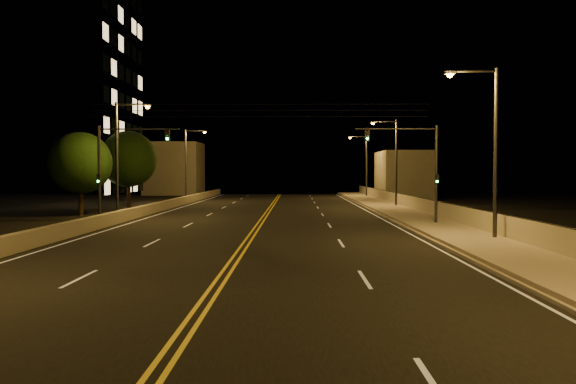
{
  "coord_description": "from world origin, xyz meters",
  "views": [
    {
      "loc": [
        2.31,
        -7.03,
        3.37
      ],
      "look_at": [
        2.0,
        18.0,
        2.5
      ],
      "focal_mm": 35.0,
      "sensor_mm": 36.0,
      "label": 1
    }
  ],
  "objects_px": {
    "streetlight_3": "(364,161)",
    "tree_0": "(80,163)",
    "building_tower": "(14,88)",
    "streetlight_5": "(121,152)",
    "streetlight_6": "(188,160)",
    "streetlight_2": "(393,157)",
    "traffic_signal_left": "(115,163)",
    "traffic_signal_right": "(420,163)",
    "tree_1": "(128,159)",
    "streetlight_1": "(490,141)"
  },
  "relations": [
    {
      "from": "streetlight_3",
      "to": "tree_0",
      "type": "bearing_deg",
      "value": -129.67
    },
    {
      "from": "building_tower",
      "to": "tree_0",
      "type": "distance_m",
      "value": 23.37
    },
    {
      "from": "streetlight_5",
      "to": "streetlight_6",
      "type": "relative_size",
      "value": 1.0
    },
    {
      "from": "streetlight_2",
      "to": "streetlight_5",
      "type": "distance_m",
      "value": 25.24
    },
    {
      "from": "streetlight_2",
      "to": "building_tower",
      "type": "bearing_deg",
      "value": 169.03
    },
    {
      "from": "traffic_signal_left",
      "to": "tree_0",
      "type": "relative_size",
      "value": 0.96
    },
    {
      "from": "streetlight_5",
      "to": "traffic_signal_right",
      "type": "bearing_deg",
      "value": -13.29
    },
    {
      "from": "traffic_signal_right",
      "to": "building_tower",
      "type": "relative_size",
      "value": 0.24
    },
    {
      "from": "streetlight_5",
      "to": "building_tower",
      "type": "xyz_separation_m",
      "value": [
        -18.07,
        21.05,
        7.62
      ]
    },
    {
      "from": "streetlight_2",
      "to": "building_tower",
      "type": "xyz_separation_m",
      "value": [
        -39.46,
        7.65,
        7.62
      ]
    },
    {
      "from": "streetlight_2",
      "to": "tree_1",
      "type": "relative_size",
      "value": 1.12
    },
    {
      "from": "streetlight_6",
      "to": "traffic_signal_right",
      "type": "xyz_separation_m",
      "value": [
        19.91,
        -29.47,
        -0.9
      ]
    },
    {
      "from": "traffic_signal_left",
      "to": "streetlight_2",
      "type": "bearing_deg",
      "value": 41.7
    },
    {
      "from": "streetlight_5",
      "to": "traffic_signal_right",
      "type": "xyz_separation_m",
      "value": [
        19.91,
        -4.7,
        -0.9
      ]
    },
    {
      "from": "streetlight_5",
      "to": "streetlight_6",
      "type": "distance_m",
      "value": 24.77
    },
    {
      "from": "traffic_signal_left",
      "to": "streetlight_6",
      "type": "bearing_deg",
      "value": 92.11
    },
    {
      "from": "traffic_signal_right",
      "to": "traffic_signal_left",
      "type": "xyz_separation_m",
      "value": [
        -18.83,
        0.0,
        0.0
      ]
    },
    {
      "from": "streetlight_5",
      "to": "streetlight_3",
      "type": "bearing_deg",
      "value": 58.67
    },
    {
      "from": "traffic_signal_left",
      "to": "building_tower",
      "type": "xyz_separation_m",
      "value": [
        -19.15,
        25.75,
        8.52
      ]
    },
    {
      "from": "building_tower",
      "to": "streetlight_1",
      "type": "bearing_deg",
      "value": -40.46
    },
    {
      "from": "streetlight_3",
      "to": "tree_0",
      "type": "xyz_separation_m",
      "value": [
        -25.82,
        -31.13,
        -0.74
      ]
    },
    {
      "from": "streetlight_5",
      "to": "traffic_signal_right",
      "type": "height_order",
      "value": "streetlight_5"
    },
    {
      "from": "tree_0",
      "to": "building_tower",
      "type": "bearing_deg",
      "value": 128.7
    },
    {
      "from": "streetlight_1",
      "to": "streetlight_2",
      "type": "distance_m",
      "value": 26.01
    },
    {
      "from": "streetlight_3",
      "to": "tree_0",
      "type": "distance_m",
      "value": 40.45
    },
    {
      "from": "traffic_signal_left",
      "to": "building_tower",
      "type": "bearing_deg",
      "value": 126.64
    },
    {
      "from": "streetlight_2",
      "to": "tree_0",
      "type": "bearing_deg",
      "value": -160.03
    },
    {
      "from": "tree_0",
      "to": "streetlight_6",
      "type": "bearing_deg",
      "value": 77.98
    },
    {
      "from": "streetlight_1",
      "to": "traffic_signal_right",
      "type": "distance_m",
      "value": 8.1
    },
    {
      "from": "tree_1",
      "to": "streetlight_5",
      "type": "bearing_deg",
      "value": -75.17
    },
    {
      "from": "traffic_signal_right",
      "to": "tree_1",
      "type": "height_order",
      "value": "tree_1"
    },
    {
      "from": "building_tower",
      "to": "streetlight_2",
      "type": "bearing_deg",
      "value": -10.97
    },
    {
      "from": "streetlight_1",
      "to": "streetlight_6",
      "type": "distance_m",
      "value": 43.07
    },
    {
      "from": "tree_1",
      "to": "traffic_signal_right",
      "type": "bearing_deg",
      "value": -39.75
    },
    {
      "from": "streetlight_3",
      "to": "streetlight_6",
      "type": "bearing_deg",
      "value": -154.14
    },
    {
      "from": "streetlight_5",
      "to": "tree_1",
      "type": "distance_m",
      "value": 15.74
    },
    {
      "from": "streetlight_6",
      "to": "tree_1",
      "type": "xyz_separation_m",
      "value": [
        -4.03,
        -9.56,
        -0.17
      ]
    },
    {
      "from": "building_tower",
      "to": "streetlight_3",
      "type": "bearing_deg",
      "value": 19.66
    },
    {
      "from": "streetlight_3",
      "to": "building_tower",
      "type": "distance_m",
      "value": 42.59
    },
    {
      "from": "building_tower",
      "to": "streetlight_5",
      "type": "bearing_deg",
      "value": -49.36
    },
    {
      "from": "traffic_signal_left",
      "to": "tree_1",
      "type": "bearing_deg",
      "value": 104.4
    },
    {
      "from": "streetlight_6",
      "to": "traffic_signal_left",
      "type": "distance_m",
      "value": 29.51
    },
    {
      "from": "streetlight_2",
      "to": "streetlight_5",
      "type": "xyz_separation_m",
      "value": [
        -21.4,
        -13.39,
        0.0
      ]
    },
    {
      "from": "building_tower",
      "to": "tree_0",
      "type": "relative_size",
      "value": 4.0
    },
    {
      "from": "streetlight_2",
      "to": "streetlight_3",
      "type": "height_order",
      "value": "same"
    },
    {
      "from": "streetlight_2",
      "to": "tree_1",
      "type": "bearing_deg",
      "value": 175.91
    },
    {
      "from": "building_tower",
      "to": "traffic_signal_left",
      "type": "bearing_deg",
      "value": -53.36
    },
    {
      "from": "streetlight_2",
      "to": "traffic_signal_left",
      "type": "relative_size",
      "value": 1.33
    },
    {
      "from": "streetlight_5",
      "to": "streetlight_6",
      "type": "height_order",
      "value": "same"
    },
    {
      "from": "streetlight_1",
      "to": "streetlight_3",
      "type": "distance_m",
      "value": 47.76
    }
  ]
}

